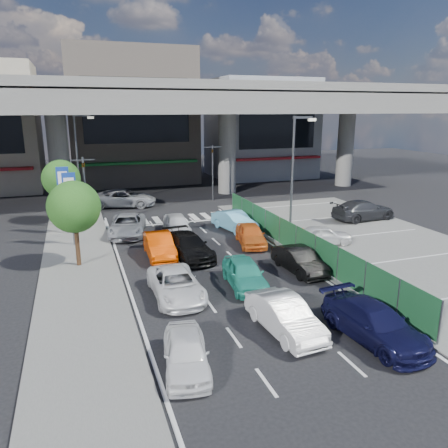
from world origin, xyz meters
name	(u,v)px	position (x,y,z in m)	size (l,w,h in m)	color
ground	(223,277)	(0.00, 0.00, 0.00)	(120.00, 120.00, 0.00)	black
parking_lot	(375,245)	(11.00, 2.00, 0.03)	(12.00, 28.00, 0.06)	#60605D
sidewalk_left	(79,266)	(-7.00, 4.00, 0.06)	(4.00, 30.00, 0.12)	#60605D
fence_run	(304,245)	(5.30, 1.00, 0.90)	(0.16, 22.00, 1.80)	#1C512C
expressway	(146,105)	(0.00, 22.00, 8.76)	(64.00, 14.00, 10.75)	slate
building_center	(131,117)	(0.00, 32.97, 7.49)	(14.00, 10.90, 15.00)	gray
building_east	(260,129)	(16.00, 31.97, 5.99)	(12.00, 10.90, 12.00)	gray
traffic_light_left	(84,175)	(-6.20, 12.00, 3.94)	(1.60, 1.24, 5.20)	#595B60
traffic_light_right	(212,159)	(5.50, 19.00, 3.94)	(1.60, 1.24, 5.20)	#595B60
street_lamp_right	(295,166)	(7.17, 6.00, 4.77)	(1.65, 0.22, 8.00)	#595B60
street_lamp_left	(79,155)	(-6.33, 18.00, 4.77)	(1.65, 0.22, 8.00)	#595B60
signboard_near	(70,199)	(-7.20, 7.99, 3.06)	(0.80, 0.14, 4.70)	#595B60
signboard_far	(64,191)	(-7.60, 10.99, 3.06)	(0.80, 0.14, 4.70)	#595B60
tree_near	(74,207)	(-7.00, 4.00, 3.39)	(2.80, 2.80, 4.80)	#382314
tree_far	(61,179)	(-7.80, 14.50, 3.39)	(2.80, 2.80, 4.80)	#382314
van_white_back_left	(186,352)	(-3.83, -7.43, 0.62)	(1.47, 3.64, 1.24)	white
hatch_white_back_mid	(285,316)	(0.42, -6.23, 0.69)	(1.46, 4.19, 1.38)	white
minivan_navy_back	(374,323)	(3.33, -7.88, 0.69)	(1.93, 4.76, 1.38)	black
sedan_white_mid_left	(176,284)	(-2.84, -1.68, 0.63)	(2.10, 4.56, 1.27)	white
taxi_teal_mid	(245,273)	(0.62, -1.54, 0.69)	(1.63, 4.05, 1.38)	teal
hatch_black_mid_right	(299,260)	(4.10, -0.63, 0.65)	(1.38, 3.95, 1.30)	black
taxi_orange_left	(159,245)	(-2.47, 4.30, 0.69)	(1.46, 4.19, 1.38)	#CA3B02
sedan_black_mid	(188,246)	(-0.89, 3.58, 0.69)	(1.93, 4.76, 1.38)	black
taxi_orange_right	(251,235)	(3.50, 4.67, 0.67)	(1.59, 3.95, 1.35)	orange
wagon_silver_front_left	(127,225)	(-3.68, 9.55, 0.69)	(2.29, 4.97, 1.38)	#A4A6AC
sedan_white_front_mid	(177,224)	(-0.38, 8.70, 0.69)	(1.63, 4.05, 1.38)	white
kei_truck_front_right	(235,221)	(3.70, 8.17, 0.69)	(1.46, 4.19, 1.38)	#65B9DE
crossing_wagon_silver	(124,198)	(-2.82, 18.72, 0.77)	(2.56, 5.55, 1.54)	#A6A8AE
parked_sedan_white	(324,235)	(7.89, 3.13, 0.67)	(1.43, 3.57, 1.21)	silver
parked_sedan_dgrey	(364,210)	(14.21, 7.65, 0.82)	(2.13, 5.23, 1.52)	#292A2E
traffic_cone	(303,232)	(7.33, 4.80, 0.43)	(0.38, 0.38, 0.74)	#F4540D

